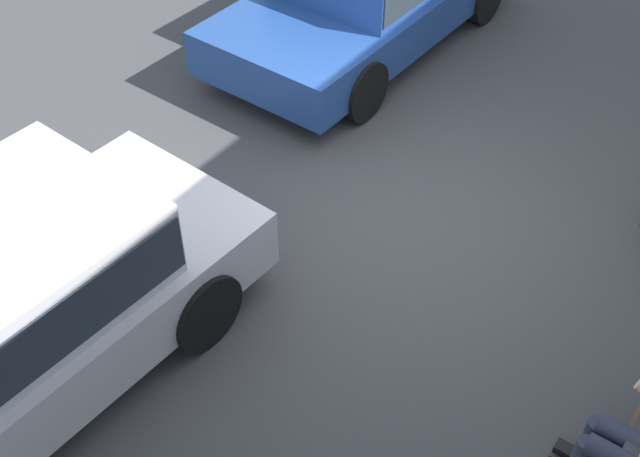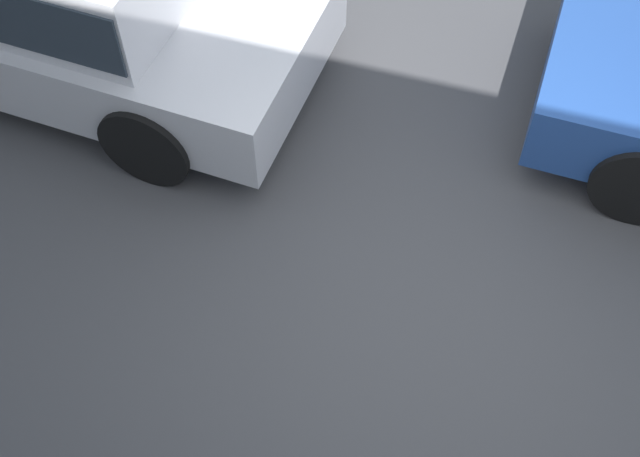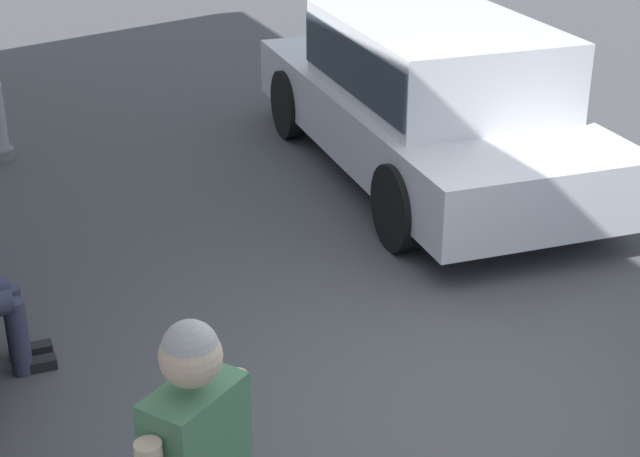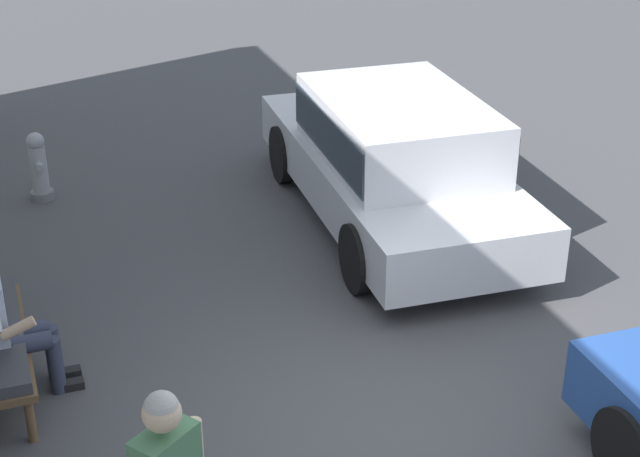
# 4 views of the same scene
# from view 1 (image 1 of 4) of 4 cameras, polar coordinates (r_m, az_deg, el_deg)

# --- Properties ---
(ground_plane) EXTENTS (60.00, 60.00, 0.00)m
(ground_plane) POSITION_cam_1_polar(r_m,az_deg,el_deg) (7.57, 5.92, 0.67)
(ground_plane) COLOR #424244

